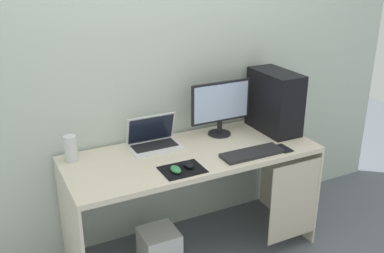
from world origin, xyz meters
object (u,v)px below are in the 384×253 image
Objects in this scene: monitor at (221,106)px; mouse_left at (188,165)px; pc_tower at (274,101)px; speaker at (71,149)px; subwoofer at (159,247)px; cell_phone at (283,148)px; keyboard at (252,153)px; laptop at (154,141)px; mouse_right at (176,169)px.

monitor is 4.77× the size of mouse_left.
monitor is at bearing 166.92° from pc_tower.
monitor is 2.72× the size of speaker.
cell_phone is at bearing -14.12° from subwoofer.
speaker is at bearing 174.46° from pc_tower.
mouse_left is (-0.45, 0.02, 0.01)m from keyboard.
monitor is at bearing 121.96° from cell_phone.
laptop is 0.39m from mouse_left.
mouse_left is 0.74× the size of cell_phone.
mouse_right reaches higher than keyboard.
mouse_right is (-0.03, -0.41, -0.02)m from laptop.
mouse_left is at bearing -50.99° from subwoofer.
speaker is at bearing 139.42° from mouse_right.
subwoofer is at bearing -108.19° from laptop.
pc_tower is at bearing -6.91° from laptop.
mouse_left reaches higher than subwoofer.
speaker is at bearing 152.44° from subwoofer.
pc_tower is 4.63× the size of mouse_left.
monitor reaches higher than mouse_left.
pc_tower reaches higher than speaker.
speaker is 1.76× the size of mouse_left.
speaker is 1.76× the size of mouse_right.
monitor reaches higher than subwoofer.
mouse_right is (-0.55, -0.00, 0.01)m from keyboard.
subwoofer is (-0.14, 0.17, -0.67)m from mouse_left.
subwoofer is at bearing 129.01° from mouse_left.
pc_tower is at bearing 18.08° from mouse_right.
laptop is 1.37× the size of subwoofer.
mouse_right is (-0.93, -0.30, -0.20)m from pc_tower.
speaker is (-1.05, 0.05, -0.13)m from monitor.
laptop is at bearing 99.91° from mouse_left.
keyboard is at bearing 0.52° from mouse_right.
keyboard is at bearing -2.53° from mouse_left.
laptop is 0.66m from keyboard.
pc_tower is at bearing 18.46° from mouse_left.
pc_tower is 3.42× the size of cell_phone.
speaker reaches higher than mouse_left.
cell_phone is 1.08m from subwoofer.
keyboard is (-0.38, -0.30, -0.21)m from pc_tower.
mouse_left is 0.39× the size of subwoofer.
mouse_right is at bearing -77.40° from subwoofer.
subwoofer is (-0.59, 0.19, -0.66)m from keyboard.
monitor is 4.77× the size of mouse_right.
pc_tower is 1.31× the size of laptop.
speaker is 1.39m from cell_phone.
mouse_right is 0.74× the size of cell_phone.
pc_tower reaches higher than mouse_right.
cell_phone is (1.31, -0.46, -0.08)m from speaker.
pc_tower is at bearing -13.08° from monitor.
monitor reaches higher than keyboard.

